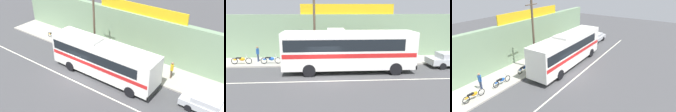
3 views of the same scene
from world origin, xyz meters
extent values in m
plane|color=#444447|center=(0.00, 0.00, 0.00)|extent=(70.00, 70.00, 0.00)
cube|color=#A8A399|center=(0.00, 5.20, 0.07)|extent=(30.00, 3.60, 0.14)
cube|color=gray|center=(0.00, 7.35, 2.40)|extent=(30.00, 0.70, 4.80)
cube|color=gold|center=(2.62, 7.35, 5.35)|extent=(10.26, 0.12, 1.10)
cube|color=silver|center=(0.00, -0.80, 0.00)|extent=(30.00, 0.14, 0.01)
cube|color=white|center=(2.12, 1.55, 1.99)|extent=(11.17, 2.51, 3.10)
cube|color=black|center=(1.67, 1.55, 2.54)|extent=(9.83, 2.53, 0.96)
cube|color=red|center=(2.12, 1.55, 1.69)|extent=(10.95, 2.52, 0.36)
cube|color=black|center=(7.68, 1.55, 2.44)|extent=(0.04, 2.26, 1.40)
cube|color=black|center=(7.67, 1.55, 0.62)|extent=(0.12, 2.51, 0.36)
cube|color=silver|center=(1.00, 1.55, 3.66)|extent=(1.40, 1.75, 0.24)
cylinder|color=black|center=(5.92, 2.71, 0.52)|extent=(1.04, 0.32, 1.04)
cylinder|color=black|center=(5.92, 0.39, 0.52)|extent=(1.04, 0.32, 1.04)
cylinder|color=black|center=(-1.23, 2.71, 0.52)|extent=(1.04, 0.32, 1.04)
cylinder|color=black|center=(-1.23, 0.39, 0.52)|extent=(1.04, 0.32, 1.04)
cube|color=#B7BABF|center=(12.00, 2.49, 0.61)|extent=(4.35, 1.80, 0.56)
cube|color=#B7BABF|center=(11.90, 2.49, 1.13)|extent=(2.26, 1.62, 0.48)
cube|color=black|center=(12.74, 2.49, 1.09)|extent=(0.21, 1.51, 0.34)
cylinder|color=black|center=(10.74, 3.34, 0.31)|extent=(0.62, 0.20, 0.62)
cylinder|color=black|center=(10.74, 1.64, 0.31)|extent=(0.62, 0.20, 0.62)
cylinder|color=brown|center=(-0.87, 3.92, 3.89)|extent=(0.22, 0.22, 7.51)
torus|color=black|center=(-1.58, 4.34, 0.45)|extent=(0.62, 0.06, 0.62)
torus|color=black|center=(-2.81, 4.34, 0.45)|extent=(0.62, 0.06, 0.62)
cylinder|color=silver|center=(-1.66, 4.34, 0.75)|extent=(0.34, 0.04, 0.65)
cylinder|color=silver|center=(-1.76, 4.34, 1.07)|extent=(0.03, 0.56, 0.03)
ellipsoid|color=#1E51B2|center=(-2.13, 4.34, 0.63)|extent=(0.56, 0.22, 0.34)
cube|color=black|center=(-2.42, 4.34, 0.75)|extent=(0.52, 0.20, 0.10)
ellipsoid|color=#1E51B2|center=(-2.75, 4.34, 0.59)|extent=(0.36, 0.14, 0.16)
torus|color=black|center=(-4.55, 4.26, 0.45)|extent=(0.62, 0.06, 0.62)
torus|color=black|center=(-5.88, 4.26, 0.45)|extent=(0.62, 0.06, 0.62)
cylinder|color=silver|center=(-4.63, 4.26, 0.75)|extent=(0.34, 0.04, 0.65)
cylinder|color=silver|center=(-4.73, 4.26, 1.07)|extent=(0.03, 0.56, 0.03)
ellipsoid|color=#1E51B2|center=(-5.15, 4.26, 0.63)|extent=(0.56, 0.22, 0.34)
cube|color=black|center=(-5.45, 4.26, 0.75)|extent=(0.52, 0.20, 0.10)
ellipsoid|color=#1E51B2|center=(-5.82, 4.26, 0.59)|extent=(0.36, 0.14, 0.16)
torus|color=black|center=(-7.35, 4.29, 0.45)|extent=(0.62, 0.06, 0.62)
torus|color=black|center=(-8.70, 4.29, 0.45)|extent=(0.62, 0.06, 0.62)
cylinder|color=silver|center=(-7.43, 4.29, 0.75)|extent=(0.34, 0.04, 0.65)
cylinder|color=silver|center=(-7.53, 4.29, 1.07)|extent=(0.03, 0.56, 0.03)
ellipsoid|color=orange|center=(-7.96, 4.29, 0.63)|extent=(0.56, 0.22, 0.34)
cube|color=black|center=(-8.27, 4.29, 0.75)|extent=(0.52, 0.20, 0.10)
ellipsoid|color=orange|center=(-8.64, 4.29, 0.59)|extent=(0.36, 0.14, 0.16)
cylinder|color=brown|center=(7.68, 5.09, 0.57)|extent=(0.13, 0.13, 0.85)
cylinder|color=brown|center=(7.68, 4.91, 0.57)|extent=(0.13, 0.13, 0.85)
cylinder|color=gold|center=(7.68, 5.00, 1.31)|extent=(0.30, 0.30, 0.64)
sphere|color=#A37556|center=(7.68, 5.00, 1.77)|extent=(0.23, 0.23, 0.23)
cylinder|color=gold|center=(7.68, 5.20, 1.34)|extent=(0.08, 0.08, 0.59)
cylinder|color=gold|center=(7.68, 4.80, 1.34)|extent=(0.08, 0.08, 0.59)
cylinder|color=navy|center=(-6.73, 5.35, 0.52)|extent=(0.13, 0.13, 0.76)
cylinder|color=navy|center=(-6.73, 5.17, 0.52)|extent=(0.13, 0.13, 0.76)
cylinder|color=#23519E|center=(-6.73, 5.26, 1.18)|extent=(0.30, 0.30, 0.57)
sphere|color=#A37556|center=(-6.73, 5.26, 1.60)|extent=(0.21, 0.21, 0.21)
cylinder|color=#23519E|center=(-6.73, 5.46, 1.21)|extent=(0.08, 0.08, 0.52)
cylinder|color=#23519E|center=(-6.73, 5.06, 1.21)|extent=(0.08, 0.08, 0.52)
camera|label=1|loc=(14.99, -14.71, 14.31)|focal=40.66mm
camera|label=2|loc=(0.02, -16.11, 5.49)|focal=33.79mm
camera|label=3|loc=(-14.64, -8.86, 9.30)|focal=29.59mm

